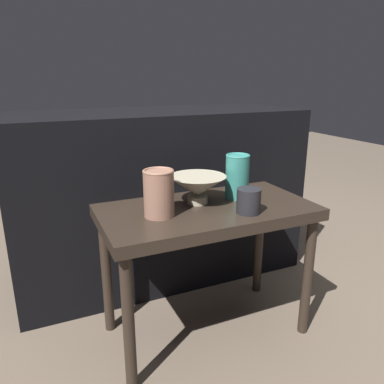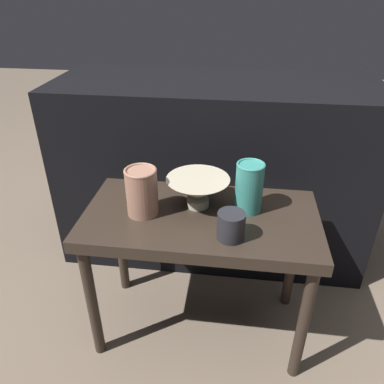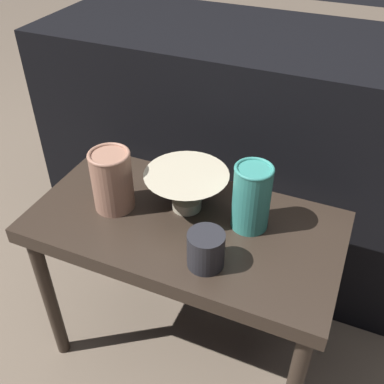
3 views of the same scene
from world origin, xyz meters
The scene contains 7 objects.
ground_plane centered at (0.00, 0.00, 0.00)m, with size 8.00×8.00×0.00m, color #6B5B4C.
table centered at (0.00, 0.00, 0.43)m, with size 0.73×0.38×0.50m.
couch_backdrop centered at (0.00, 0.52, 0.39)m, with size 1.30×0.50×0.78m.
bowl centered at (-0.02, 0.05, 0.56)m, with size 0.20×0.20×0.10m.
vase_textured_left centered at (-0.18, -0.01, 0.58)m, with size 0.10×0.10×0.15m.
vase_colorful_right centered at (0.14, 0.05, 0.58)m, with size 0.09×0.09×0.16m.
cup centered at (0.10, -0.11, 0.54)m, with size 0.08×0.08×0.08m.
Camera 2 is at (0.10, -0.96, 1.15)m, focal length 35.00 mm.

